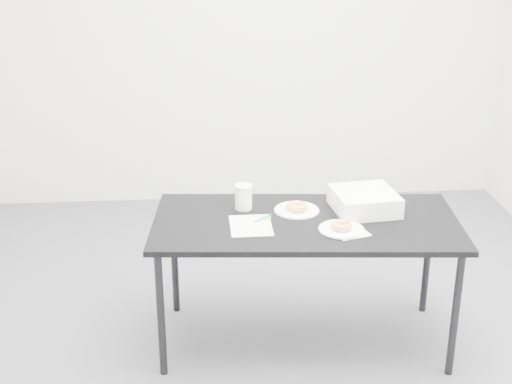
{
  "coord_description": "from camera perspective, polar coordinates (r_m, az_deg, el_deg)",
  "views": [
    {
      "loc": [
        -0.36,
        -3.39,
        2.17
      ],
      "look_at": [
        -0.09,
        0.02,
        0.82
      ],
      "focal_mm": 50.0,
      "sensor_mm": 36.0,
      "label": 1
    }
  ],
  "objects": [
    {
      "name": "scorecard",
      "position": [
        3.56,
        -0.42,
        -2.7
      ],
      "size": [
        0.21,
        0.27,
        0.0
      ],
      "primitive_type": "cube",
      "rotation": [
        0.0,
        0.0,
        0.01
      ],
      "color": "silver",
      "rests_on": "table"
    },
    {
      "name": "plate_near",
      "position": [
        3.53,
        6.85,
        -2.98
      ],
      "size": [
        0.23,
        0.23,
        0.01
      ],
      "primitive_type": "cylinder",
      "color": "white",
      "rests_on": "napkin"
    },
    {
      "name": "plate_far",
      "position": [
        3.74,
        3.27,
        -1.47
      ],
      "size": [
        0.24,
        0.24,
        0.01
      ],
      "primitive_type": "cylinder",
      "color": "white",
      "rests_on": "table"
    },
    {
      "name": "bakery_box",
      "position": [
        3.76,
        8.66,
        -0.72
      ],
      "size": [
        0.35,
        0.35,
        0.1
      ],
      "primitive_type": "cube",
      "rotation": [
        0.0,
        0.0,
        0.12
      ],
      "color": "white",
      "rests_on": "table"
    },
    {
      "name": "donut_far",
      "position": [
        3.73,
        3.28,
        -1.17
      ],
      "size": [
        0.12,
        0.12,
        0.04
      ],
      "primitive_type": "torus",
      "rotation": [
        0.0,
        0.0,
        -0.11
      ],
      "color": "#D68443",
      "rests_on": "plate_far"
    },
    {
      "name": "coffee_cup",
      "position": [
        3.74,
        -1.01,
        -0.39
      ],
      "size": [
        0.09,
        0.09,
        0.13
      ],
      "primitive_type": "cylinder",
      "color": "silver",
      "rests_on": "table"
    },
    {
      "name": "cup_lid",
      "position": [
        3.73,
        2.64,
        -1.45
      ],
      "size": [
        0.09,
        0.09,
        0.01
      ],
      "primitive_type": "cylinder",
      "color": "white",
      "rests_on": "table"
    },
    {
      "name": "wall_back",
      "position": [
        5.46,
        -0.79,
        12.89
      ],
      "size": [
        4.0,
        0.02,
        2.7
      ],
      "primitive_type": "cube",
      "color": "silver",
      "rests_on": "floor"
    },
    {
      "name": "pen",
      "position": [
        3.63,
        0.54,
        -2.1
      ],
      "size": [
        0.09,
        0.09,
        0.01
      ],
      "primitive_type": "cylinder",
      "rotation": [
        0.0,
        1.57,
        0.76
      ],
      "color": "#0C8187",
      "rests_on": "scorecard"
    },
    {
      "name": "donut_near",
      "position": [
        3.52,
        6.86,
        -2.68
      ],
      "size": [
        0.12,
        0.12,
        0.04
      ],
      "primitive_type": "torus",
      "rotation": [
        0.0,
        0.0,
        0.16
      ],
      "color": "#D68443",
      "rests_on": "plate_near"
    },
    {
      "name": "floor",
      "position": [
        4.04,
        1.26,
        -10.96
      ],
      "size": [
        4.0,
        4.0,
        0.0
      ],
      "primitive_type": "plane",
      "color": "#504F55",
      "rests_on": "ground"
    },
    {
      "name": "napkin",
      "position": [
        3.52,
        7.53,
        -3.18
      ],
      "size": [
        0.2,
        0.2,
        0.0
      ],
      "primitive_type": "cube",
      "rotation": [
        0.0,
        0.0,
        0.3
      ],
      "color": "silver",
      "rests_on": "table"
    },
    {
      "name": "logo_patch",
      "position": [
        3.64,
        0.85,
        -2.08
      ],
      "size": [
        0.04,
        0.04,
        0.0
      ],
      "primitive_type": "cube",
      "rotation": [
        0.0,
        0.0,
        0.01
      ],
      "color": "green",
      "rests_on": "scorecard"
    },
    {
      "name": "table",
      "position": [
        3.65,
        3.99,
        -3.04
      ],
      "size": [
        1.61,
        0.85,
        0.71
      ],
      "rotation": [
        0.0,
        0.0,
        -0.08
      ],
      "color": "black",
      "rests_on": "floor"
    }
  ]
}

